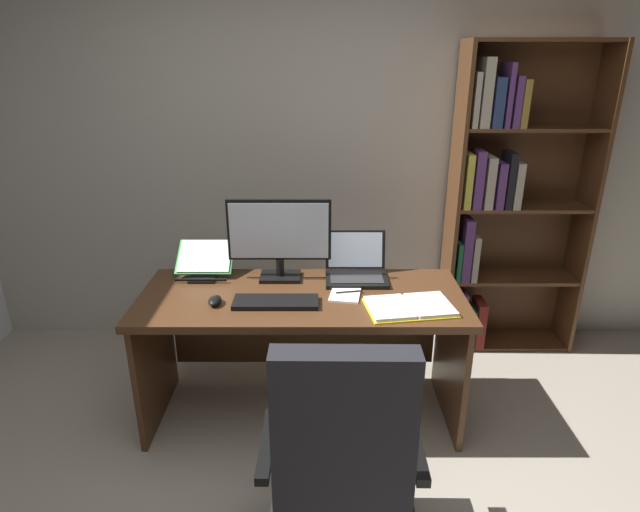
{
  "coord_description": "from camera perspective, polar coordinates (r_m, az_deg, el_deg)",
  "views": [
    {
      "loc": [
        0.03,
        -1.36,
        1.88
      ],
      "look_at": [
        0.02,
        1.0,
        0.97
      ],
      "focal_mm": 29.01,
      "sensor_mm": 36.0,
      "label": 1
    }
  ],
  "objects": [
    {
      "name": "wall_back",
      "position": [
        3.46,
        -0.35,
        10.72
      ],
      "size": [
        5.07,
        0.12,
        2.51
      ],
      "primitive_type": "cube",
      "color": "#B2ADA3",
      "rests_on": "ground"
    },
    {
      "name": "desk",
      "position": [
        2.82,
        -1.79,
        -7.32
      ],
      "size": [
        1.67,
        0.68,
        0.74
      ],
      "color": "#4C2D19",
      "rests_on": "ground"
    },
    {
      "name": "bookshelf",
      "position": [
        3.5,
        19.68,
        5.49
      ],
      "size": [
        0.87,
        0.29,
        1.98
      ],
      "color": "#4C2D19",
      "rests_on": "ground"
    },
    {
      "name": "office_chair",
      "position": [
        2.07,
        2.49,
        -23.15
      ],
      "size": [
        0.61,
        0.6,
        1.04
      ],
      "rotation": [
        0.0,
        0.0,
        -0.01
      ],
      "color": "black",
      "rests_on": "ground"
    },
    {
      "name": "monitor",
      "position": [
        2.78,
        -4.37,
        1.96
      ],
      "size": [
        0.56,
        0.16,
        0.45
      ],
      "color": "black",
      "rests_on": "desk"
    },
    {
      "name": "laptop",
      "position": [
        2.85,
        4.14,
        -1.45
      ],
      "size": [
        0.33,
        0.29,
        0.24
      ],
      "color": "black",
      "rests_on": "desk"
    },
    {
      "name": "keyboard",
      "position": [
        2.57,
        -4.77,
        -5.09
      ],
      "size": [
        0.42,
        0.15,
        0.02
      ],
      "primitive_type": "cube",
      "color": "black",
      "rests_on": "desk"
    },
    {
      "name": "computer_mouse",
      "position": [
        2.6,
        -11.39,
        -4.84
      ],
      "size": [
        0.06,
        0.1,
        0.04
      ],
      "primitive_type": "ellipsoid",
      "color": "black",
      "rests_on": "desk"
    },
    {
      "name": "reading_stand_with_book",
      "position": [
        2.95,
        -12.46,
        -0.44
      ],
      "size": [
        0.31,
        0.26,
        0.16
      ],
      "color": "black",
      "rests_on": "desk"
    },
    {
      "name": "open_binder",
      "position": [
        2.55,
        10.0,
        -5.55
      ],
      "size": [
        0.45,
        0.33,
        0.02
      ],
      "rotation": [
        0.0,
        0.0,
        0.15
      ],
      "color": "yellow",
      "rests_on": "desk"
    },
    {
      "name": "notepad",
      "position": [
        2.67,
        2.96,
        -4.13
      ],
      "size": [
        0.18,
        0.23,
        0.01
      ],
      "primitive_type": "cube",
      "rotation": [
        0.0,
        0.0,
        -0.17
      ],
      "color": "white",
      "rests_on": "desk"
    },
    {
      "name": "pen",
      "position": [
        2.66,
        3.4,
        -3.96
      ],
      "size": [
        0.14,
        0.03,
        0.01
      ],
      "primitive_type": "cylinder",
      "rotation": [
        0.0,
        1.57,
        0.18
      ],
      "color": "black",
      "rests_on": "notepad"
    }
  ]
}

